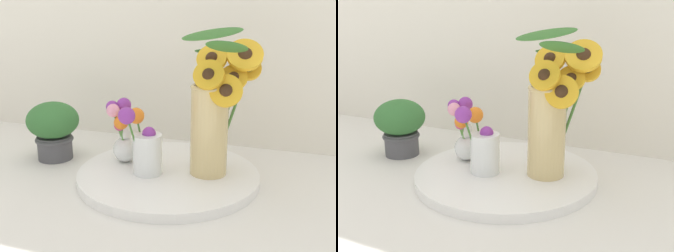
{
  "view_description": "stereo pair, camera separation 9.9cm",
  "coord_description": "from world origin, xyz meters",
  "views": [
    {
      "loc": [
        0.33,
        -0.8,
        0.42
      ],
      "look_at": [
        0.02,
        0.1,
        0.14
      ],
      "focal_mm": 42.0,
      "sensor_mm": 36.0,
      "label": 1
    },
    {
      "loc": [
        0.42,
        -0.77,
        0.42
      ],
      "look_at": [
        0.02,
        0.1,
        0.14
      ],
      "focal_mm": 42.0,
      "sensor_mm": 36.0,
      "label": 2
    }
  ],
  "objects": [
    {
      "name": "mason_jar_sunflowers",
      "position": [
        0.13,
        0.11,
        0.18
      ],
      "size": [
        0.19,
        0.22,
        0.37
      ],
      "color": "#D1B77A",
      "rests_on": "serving_tray"
    },
    {
      "name": "vase_bulb_right",
      "position": [
        -0.11,
        0.12,
        0.1
      ],
      "size": [
        0.08,
        0.08,
        0.18
      ],
      "color": "white",
      "rests_on": "serving_tray"
    },
    {
      "name": "ground_plane",
      "position": [
        0.0,
        0.0,
        0.0
      ],
      "size": [
        6.0,
        6.0,
        0.0
      ],
      "primitive_type": "plane",
      "color": "silver"
    },
    {
      "name": "potted_plant",
      "position": [
        -0.34,
        0.13,
        0.1
      ],
      "size": [
        0.15,
        0.15,
        0.17
      ],
      "color": "#4C4C51",
      "rests_on": "ground_plane"
    },
    {
      "name": "serving_tray",
      "position": [
        0.02,
        0.1,
        0.01
      ],
      "size": [
        0.47,
        0.47,
        0.02
      ],
      "color": "white",
      "rests_on": "ground_plane"
    },
    {
      "name": "vase_small_center",
      "position": [
        -0.03,
        0.06,
        0.1
      ],
      "size": [
        0.09,
        0.1,
        0.18
      ],
      "color": "white",
      "rests_on": "serving_tray"
    }
  ]
}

